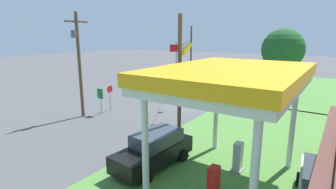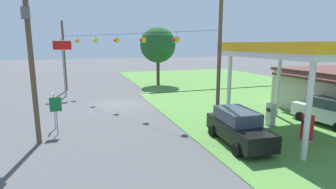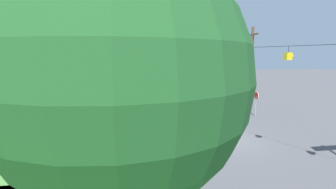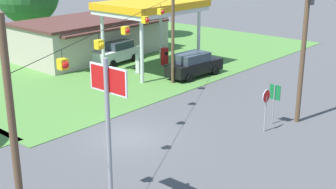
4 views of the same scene
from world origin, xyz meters
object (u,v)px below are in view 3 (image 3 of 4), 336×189
(fuel_pump_near, at_px, (114,104))
(car_at_pumps_front, at_px, (149,98))
(gas_station_store, at_px, (42,94))
(car_at_pumps_rear, at_px, (78,101))
(gas_station_canopy, at_px, (114,63))
(tree_far_back, at_px, (52,63))
(utility_pole_main, at_px, (251,65))
(stop_sign_roadside, at_px, (256,99))
(route_sign, at_px, (247,97))
(fuel_pump_far, at_px, (116,99))
(tree_west_verge, at_px, (124,81))

(fuel_pump_near, relative_size, car_at_pumps_front, 0.32)
(gas_station_store, height_order, car_at_pumps_front, gas_station_store)
(car_at_pumps_rear, bearing_deg, car_at_pumps_front, 91.04)
(gas_station_canopy, bearing_deg, tree_far_back, 43.99)
(car_at_pumps_front, distance_m, utility_pole_main, 12.12)
(stop_sign_roadside, relative_size, route_sign, 1.04)
(fuel_pump_near, xyz_separation_m, car_at_pumps_front, (2.07, -4.01, 0.23))
(route_sign, bearing_deg, gas_station_canopy, 72.07)
(car_at_pumps_front, height_order, tree_far_back, tree_far_back)
(fuel_pump_far, height_order, utility_pole_main, utility_pole_main)
(gas_station_canopy, relative_size, car_at_pumps_front, 1.64)
(fuel_pump_far, bearing_deg, utility_pole_main, -107.61)
(fuel_pump_far, distance_m, tree_west_verge, 23.81)
(tree_west_verge, bearing_deg, fuel_pump_far, 5.15)
(route_sign, distance_m, utility_pole_main, 3.72)
(gas_station_store, height_order, fuel_pump_near, gas_station_store)
(car_at_pumps_front, relative_size, car_at_pumps_rear, 1.06)
(stop_sign_roadside, height_order, route_sign, stop_sign_roadside)
(tree_west_verge, bearing_deg, car_at_pumps_front, -4.92)
(fuel_pump_near, height_order, tree_west_verge, tree_west_verge)
(fuel_pump_near, bearing_deg, gas_station_canopy, 0.06)
(stop_sign_roadside, distance_m, tree_west_verge, 20.21)
(fuel_pump_far, xyz_separation_m, utility_pole_main, (-4.71, -14.83, 4.29))
(fuel_pump_near, xyz_separation_m, tree_west_verge, (-20.15, -2.09, 4.71))
(car_at_pumps_front, distance_m, stop_sign_roadside, 12.01)
(tree_far_back, bearing_deg, stop_sign_roadside, -123.95)
(fuel_pump_near, distance_m, fuel_pump_far, 3.10)
(stop_sign_roadside, xyz_separation_m, route_sign, (1.38, 0.23, -0.10))
(fuel_pump_near, distance_m, tree_west_verge, 20.79)
(fuel_pump_far, distance_m, car_at_pumps_front, 4.14)
(gas_station_store, xyz_separation_m, fuel_pump_near, (-1.71, -7.86, -1.03))
(gas_station_canopy, height_order, tree_west_verge, tree_west_verge)
(gas_station_canopy, distance_m, stop_sign_roadside, 15.69)
(gas_station_canopy, xyz_separation_m, route_sign, (-4.50, -13.91, -3.50))
(route_sign, height_order, tree_far_back, tree_far_back)
(car_at_pumps_rear, distance_m, route_sign, 18.41)
(gas_station_store, distance_m, car_at_pumps_rear, 3.96)
(tree_far_back, bearing_deg, fuel_pump_near, -139.95)
(car_at_pumps_front, xyz_separation_m, route_sign, (-5.02, -9.90, 0.71))
(gas_station_canopy, xyz_separation_m, car_at_pumps_rear, (-0.42, 4.02, -4.20))
(car_at_pumps_front, bearing_deg, gas_station_store, 96.33)
(tree_west_verge, bearing_deg, route_sign, -34.50)
(route_sign, xyz_separation_m, tree_west_verge, (-17.19, 11.82, 3.76))
(car_at_pumps_rear, xyz_separation_m, utility_pole_main, (-2.74, -18.85, 4.05))
(route_sign, bearing_deg, gas_station_store, 77.91)
(utility_pole_main, relative_size, tree_west_verge, 1.14)
(fuel_pump_far, relative_size, tree_far_back, 0.22)
(gas_station_store, distance_m, tree_far_back, 10.93)
(gas_station_canopy, bearing_deg, route_sign, -107.93)
(gas_station_canopy, relative_size, tree_far_back, 1.15)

